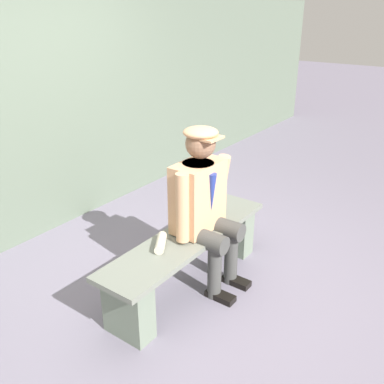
% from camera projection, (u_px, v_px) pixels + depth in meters
% --- Properties ---
extents(ground_plane, '(30.00, 30.00, 0.00)m').
position_uv_depth(ground_plane, '(188.00, 285.00, 3.56)').
color(ground_plane, slate).
extents(bench, '(1.71, 0.42, 0.48)m').
position_uv_depth(bench, '(188.00, 254.00, 3.43)').
color(bench, slate).
rests_on(bench, ground).
extents(seated_man, '(0.61, 0.55, 1.32)m').
position_uv_depth(seated_man, '(204.00, 202.00, 3.33)').
color(seated_man, tan).
rests_on(seated_man, ground).
extents(rolled_magazine, '(0.23, 0.19, 0.07)m').
position_uv_depth(rolled_magazine, '(161.00, 243.00, 3.18)').
color(rolled_magazine, beige).
rests_on(rolled_magazine, bench).
extents(stadium_wall, '(12.00, 0.24, 2.20)m').
position_uv_depth(stadium_wall, '(34.00, 123.00, 4.11)').
color(stadium_wall, '#5C6A59').
rests_on(stadium_wall, ground).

